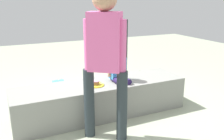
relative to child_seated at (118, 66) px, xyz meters
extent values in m
plane|color=#9CA68C|center=(-0.24, 0.01, -0.66)|extent=(12.00, 12.00, 0.00)
cube|color=gray|center=(-0.24, 0.01, -0.43)|extent=(2.31, 0.60, 0.44)
cylinder|color=#27194C|center=(-0.06, -0.09, -0.18)|extent=(0.08, 0.25, 0.08)
cylinder|color=#27194C|center=(0.05, -0.09, -0.18)|extent=(0.08, 0.25, 0.08)
cube|color=#4195D6|center=(0.00, 0.02, -0.03)|extent=(0.21, 0.14, 0.28)
sphere|color=tan|center=(0.00, 0.02, 0.19)|extent=(0.16, 0.16, 0.16)
cylinder|color=tan|center=(-0.11, 0.02, -0.04)|extent=(0.05, 0.05, 0.21)
cylinder|color=tan|center=(0.12, 0.02, -0.04)|extent=(0.05, 0.05, 0.21)
cylinder|color=#242D32|center=(-0.28, -0.67, -0.26)|extent=(0.12, 0.12, 0.79)
cylinder|color=#242D32|center=(-0.58, -0.45, -0.26)|extent=(0.12, 0.12, 0.79)
cube|color=#E05D9E|center=(-0.43, -0.56, 0.44)|extent=(0.39, 0.36, 0.61)
cylinder|color=#E05D9E|center=(-0.29, -0.67, 0.38)|extent=(0.09, 0.09, 0.57)
cylinder|color=#E05D9E|center=(-0.57, -0.45, 0.38)|extent=(0.09, 0.09, 0.57)
cylinder|color=yellow|center=(-0.34, -0.04, -0.21)|extent=(0.22, 0.22, 0.01)
cylinder|color=#8C5F3B|center=(-0.34, -0.04, -0.18)|extent=(0.10, 0.10, 0.05)
cylinder|color=pink|center=(-0.34, -0.04, -0.15)|extent=(0.10, 0.10, 0.01)
cube|color=silver|center=(-0.28, -0.05, -0.20)|extent=(0.11, 0.04, 0.00)
cube|color=#4C99E0|center=(-0.61, 0.94, -0.53)|extent=(0.18, 0.09, 0.25)
torus|color=white|center=(-0.65, 0.94, -0.41)|extent=(0.07, 0.01, 0.07)
torus|color=white|center=(-0.57, 0.94, -0.41)|extent=(0.07, 0.01, 0.07)
cylinder|color=black|center=(0.73, 1.21, -0.64)|extent=(0.36, 0.36, 0.04)
cylinder|color=black|center=(0.73, 1.21, -0.06)|extent=(0.11, 0.11, 1.11)
cylinder|color=silver|center=(0.53, 0.93, -0.57)|extent=(0.06, 0.06, 0.17)
cone|color=silver|center=(0.53, 0.93, -0.47)|extent=(0.06, 0.06, 0.03)
cylinder|color=blue|center=(0.53, 0.93, -0.45)|extent=(0.03, 0.03, 0.02)
cylinder|color=silver|center=(-0.90, 0.60, -0.57)|extent=(0.07, 0.07, 0.18)
cone|color=silver|center=(-0.90, 0.60, -0.46)|extent=(0.07, 0.07, 0.03)
cylinder|color=#268C3F|center=(-0.90, 0.60, -0.44)|extent=(0.03, 0.03, 0.02)
cylinder|color=red|center=(0.73, 0.91, -0.61)|extent=(0.08, 0.08, 0.09)
cube|color=white|center=(-0.03, 1.16, -0.60)|extent=(0.34, 0.29, 0.11)
cube|color=black|center=(0.73, 0.63, -0.54)|extent=(0.28, 0.12, 0.23)
torus|color=black|center=(0.73, 0.63, -0.42)|extent=(0.21, 0.01, 0.21)
cube|color=brown|center=(-0.45, 0.47, -0.56)|extent=(0.29, 0.15, 0.20)
torus|color=brown|center=(-0.45, 0.47, -0.46)|extent=(0.21, 0.01, 0.21)
camera|label=1|loc=(-1.44, -2.90, 0.87)|focal=40.28mm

